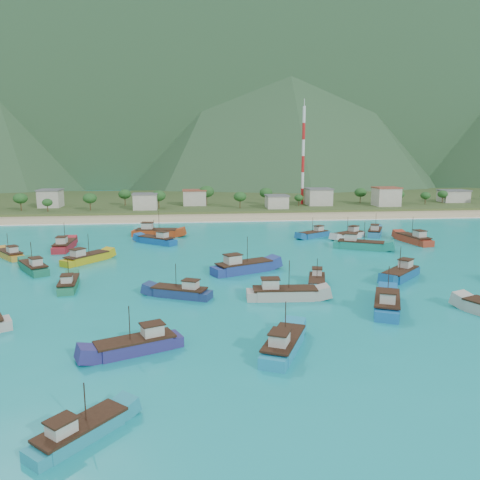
{
  "coord_description": "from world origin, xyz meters",
  "views": [
    {
      "loc": [
        -9.01,
        -90.2,
        23.05
      ],
      "look_at": [
        3.4,
        18.0,
        3.0
      ],
      "focal_mm": 35.0,
      "sensor_mm": 36.0,
      "label": 1
    }
  ],
  "objects": [
    {
      "name": "boat_23",
      "position": [
        33.25,
        18.72,
        0.93
      ],
      "size": [
        12.67,
        8.78,
        7.29
      ],
      "rotation": [
        0.0,
        0.0,
        4.25
      ],
      "color": "#167F6B",
      "rests_on": "ground"
    },
    {
      "name": "boat_25",
      "position": [
        44.9,
        37.51,
        0.81
      ],
      "size": [
        7.97,
        11.52,
        6.63
      ],
      "rotation": [
        0.0,
        0.0,
        5.82
      ],
      "color": "teal",
      "rests_on": "ground"
    },
    {
      "name": "village",
      "position": [
        12.11,
        102.84,
        4.78
      ],
      "size": [
        211.44,
        23.03,
        7.38
      ],
      "color": "beige",
      "rests_on": "ground"
    },
    {
      "name": "boat_0",
      "position": [
        -17.92,
        42.92,
        0.99
      ],
      "size": [
        13.28,
        5.66,
        7.6
      ],
      "rotation": [
        0.0,
        0.0,
        4.56
      ],
      "color": "#A83713",
      "rests_on": "ground"
    },
    {
      "name": "boat_12",
      "position": [
        13.8,
        -11.69,
        0.6
      ],
      "size": [
        5.21,
        9.63,
        5.46
      ],
      "rotation": [
        0.0,
        0.0,
        2.86
      ],
      "color": "#1F95B9",
      "rests_on": "ground"
    },
    {
      "name": "boat_3",
      "position": [
        -30.84,
        11.41,
        0.8
      ],
      "size": [
        9.45,
        10.7,
        6.54
      ],
      "rotation": [
        0.0,
        0.0,
        5.61
      ],
      "color": "#B29E13",
      "rests_on": "ground"
    },
    {
      "name": "mountains",
      "position": [
        -18.31,
        403.81,
        106.83
      ],
      "size": [
        1520.0,
        440.0,
        260.0
      ],
      "color": "slate",
      "rests_on": "ground"
    },
    {
      "name": "vegetation",
      "position": [
        9.65,
        103.91,
        5.22
      ],
      "size": [
        275.22,
        25.28,
        9.37
      ],
      "color": "#235623",
      "rests_on": "ground"
    },
    {
      "name": "boat_17",
      "position": [
        -16.94,
        31.47,
        0.8
      ],
      "size": [
        10.7,
        9.64,
        6.59
      ],
      "rotation": [
        0.0,
        0.0,
        0.88
      ],
      "color": "#0F4C94",
      "rests_on": "ground"
    },
    {
      "name": "boat_13",
      "position": [
        35.77,
        33.65,
        0.76
      ],
      "size": [
        10.71,
        8.63,
        6.36
      ],
      "rotation": [
        0.0,
        0.0,
        2.16
      ],
      "color": "beige",
      "rests_on": "ground"
    },
    {
      "name": "boat_2",
      "position": [
        -48.79,
        17.86,
        0.69
      ],
      "size": [
        8.5,
        9.81,
        5.96
      ],
      "rotation": [
        0.0,
        0.0,
        0.66
      ],
      "color": "#C08629",
      "rests_on": "ground"
    },
    {
      "name": "boat_26",
      "position": [
        2.01,
        -39.13,
        0.76
      ],
      "size": [
        7.5,
        11.07,
        6.35
      ],
      "rotation": [
        0.0,
        0.0,
        5.84
      ],
      "color": "teal",
      "rests_on": "ground"
    },
    {
      "name": "boat_20",
      "position": [
        -39.52,
        4.28,
        0.75
      ],
      "size": [
        8.29,
        10.69,
        6.28
      ],
      "rotation": [
        0.0,
        0.0,
        0.56
      ],
      "color": "#18674B",
      "rests_on": "ground"
    },
    {
      "name": "boat_8",
      "position": [
        50.32,
        24.84,
        0.91
      ],
      "size": [
        5.32,
        12.51,
        7.16
      ],
      "rotation": [
        0.0,
        0.0,
        0.15
      ],
      "color": "#9C301D",
      "rests_on": "ground"
    },
    {
      "name": "boat_24",
      "position": [
        26.59,
        36.39,
        0.7
      ],
      "size": [
        10.19,
        8.0,
        6.01
      ],
      "rotation": [
        0.0,
        0.0,
        2.14
      ],
      "color": "#155692",
      "rests_on": "ground"
    },
    {
      "name": "boat_11",
      "position": [
        -39.0,
        26.38,
        0.87
      ],
      "size": [
        3.5,
        11.77,
        6.95
      ],
      "rotation": [
        0.0,
        0.0,
        0.0
      ],
      "color": "maroon",
      "rests_on": "ground"
    },
    {
      "name": "surf_line",
      "position": [
        0.0,
        69.5,
        0.0
      ],
      "size": [
        400.0,
        2.5,
        0.08
      ],
      "primitive_type": "cube",
      "color": "white",
      "rests_on": "ground"
    },
    {
      "name": "boat_5",
      "position": [
        30.78,
        -9.03,
        0.81
      ],
      "size": [
        10.37,
        10.05,
        6.59
      ],
      "rotation": [
        0.0,
        0.0,
        2.33
      ],
      "color": "#125188",
      "rests_on": "ground"
    },
    {
      "name": "boat_29",
      "position": [
        -15.16,
        -37.09,
        0.73
      ],
      "size": [
        10.83,
        6.88,
        6.17
      ],
      "rotation": [
        0.0,
        0.0,
        1.97
      ],
      "color": "navy",
      "rests_on": "ground"
    },
    {
      "name": "beach",
      "position": [
        0.0,
        79.0,
        0.0
      ],
      "size": [
        400.0,
        18.0,
        1.2
      ],
      "primitive_type": "cube",
      "color": "beige",
      "rests_on": "ground"
    },
    {
      "name": "boat_30",
      "position": [
        -10.29,
        -15.95,
        0.69
      ],
      "size": [
        10.42,
        6.94,
        5.97
      ],
      "rotation": [
        0.0,
        0.0,
        1.14
      ],
      "color": "navy",
      "rests_on": "ground"
    },
    {
      "name": "boat_28",
      "position": [
        1.82,
        -1.09,
        0.97
      ],
      "size": [
        13.13,
        8.61,
        7.51
      ],
      "rotation": [
        0.0,
        0.0,
        5.13
      ],
      "color": "navy",
      "rests_on": "ground"
    },
    {
      "name": "ground",
      "position": [
        0.0,
        0.0,
        0.0
      ],
      "size": [
        600.0,
        600.0,
        0.0
      ],
      "primitive_type": "plane",
      "color": "#0D8293",
      "rests_on": "ground"
    },
    {
      "name": "land",
      "position": [
        0.0,
        140.0,
        0.0
      ],
      "size": [
        400.0,
        110.0,
        2.4
      ],
      "primitive_type": "cube",
      "color": "#385123",
      "rests_on": "ground"
    },
    {
      "name": "boat_4",
      "position": [
        -29.77,
        -8.52,
        0.63
      ],
      "size": [
        3.92,
        9.79,
        5.63
      ],
      "rotation": [
        0.0,
        0.0,
        0.12
      ],
      "color": "#1D714B",
      "rests_on": "ground"
    },
    {
      "name": "boat_15",
      "position": [
        20.56,
        -26.05,
        0.87
      ],
      "size": [
        7.98,
        12.12,
        6.93
      ],
      "rotation": [
        0.0,
        0.0,
        5.86
      ],
      "color": "#1560A1",
      "rests_on": "ground"
    },
    {
      "name": "boat_27",
      "position": [
        -18.09,
        -54.2,
        0.54
      ],
      "size": [
        7.7,
        8.18,
        5.13
      ],
      "rotation": [
        0.0,
        0.0,
        5.55
      ],
      "color": "teal",
      "rests_on": "ground"
    },
    {
      "name": "boat_22",
      "position": [
        6.17,
        -19.02,
        0.84
      ],
      "size": [
        11.7,
        4.13,
        6.8
      ],
      "rotation": [
        0.0,
        0.0,
        4.65
      ],
      "color": "#A6A095",
      "rests_on": "ground"
    },
    {
      "name": "radio_tower",
      "position": [
        40.87,
        108.0,
        22.24
      ],
      "size": [
        1.2,
        1.2,
        41.28
      ],
      "color": "red",
      "rests_on": "ground"
    }
  ]
}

